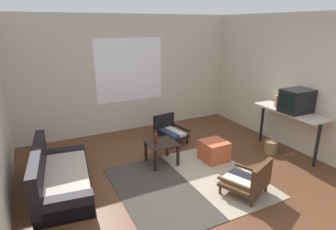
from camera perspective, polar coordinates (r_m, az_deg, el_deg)
The scene contains 14 objects.
ground_plane at distance 4.63m, azimuth 5.86°, elevation -14.60°, with size 7.80×7.80×0.00m, color #56331E.
far_wall_with_window at distance 6.76m, azimuth -7.93°, elevation 8.20°, with size 5.60×0.13×2.70m.
side_wall_right at distance 6.09m, azimuth 26.40°, elevation 5.39°, with size 0.12×6.60×2.70m, color beige.
area_rug at distance 4.76m, azimuth 4.21°, elevation -13.44°, with size 2.29×2.12×0.01m.
couch at distance 4.76m, azimuth -21.30°, elevation -11.78°, with size 0.98×1.82×0.73m.
coffee_table at distance 5.20m, azimuth -1.31°, elevation -6.48°, with size 0.53×0.52×0.42m.
armchair_by_window at distance 6.20m, azimuth 0.26°, elevation -3.07°, with size 0.62×0.72×0.57m.
armchair_striped_foreground at distance 4.49m, azimuth 16.12°, elevation -12.54°, with size 0.77×0.77×0.58m.
ottoman_orange at distance 5.45m, azimuth 9.27°, elevation -7.15°, with size 0.46×0.46×0.38m, color #BC5633.
console_shelf at distance 5.97m, azimuth 23.33°, elevation -0.03°, with size 0.48×1.46×0.89m.
crt_television at distance 5.81m, azimuth 24.58°, elevation 2.63°, with size 0.54×0.42×0.44m.
clay_vase at distance 6.07m, azimuth 21.79°, elevation 2.72°, with size 0.21×0.21×0.34m.
glass_bottle at distance 5.12m, azimuth -2.50°, elevation -4.59°, with size 0.07×0.07×0.24m.
wicker_basket at distance 6.06m, azimuth 20.09°, elevation -6.10°, with size 0.25×0.25×0.25m, color olive.
Camera 1 is at (-2.15, -3.25, 2.49)m, focal length 30.10 mm.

